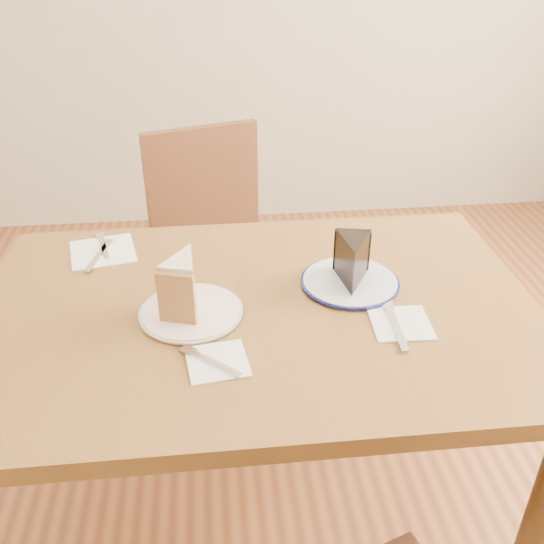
{
  "coord_description": "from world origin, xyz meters",
  "views": [
    {
      "loc": [
        -0.09,
        -1.08,
        1.49
      ],
      "look_at": [
        0.03,
        0.05,
        0.8
      ],
      "focal_mm": 40.0,
      "sensor_mm": 36.0,
      "label": 1
    }
  ],
  "objects_px": {
    "carrot_cake": "(185,284)",
    "plate_navy": "(350,282)",
    "chair_far": "(219,258)",
    "plate_cream": "(191,312)",
    "table": "(261,342)",
    "chocolate_cake": "(352,264)"
  },
  "relations": [
    {
      "from": "carrot_cake",
      "to": "plate_navy",
      "type": "bearing_deg",
      "value": 26.92
    },
    {
      "from": "chair_far",
      "to": "plate_cream",
      "type": "bearing_deg",
      "value": 67.78
    },
    {
      "from": "table",
      "to": "plate_cream",
      "type": "xyz_separation_m",
      "value": [
        -0.15,
        -0.02,
        0.1
      ]
    },
    {
      "from": "chair_far",
      "to": "plate_navy",
      "type": "xyz_separation_m",
      "value": [
        0.29,
        -0.59,
        0.26
      ]
    },
    {
      "from": "carrot_cake",
      "to": "chocolate_cake",
      "type": "relative_size",
      "value": 0.98
    },
    {
      "from": "chair_far",
      "to": "plate_navy",
      "type": "relative_size",
      "value": 4.21
    },
    {
      "from": "chair_far",
      "to": "plate_cream",
      "type": "relative_size",
      "value": 4.3
    },
    {
      "from": "plate_navy",
      "to": "chocolate_cake",
      "type": "bearing_deg",
      "value": -91.72
    },
    {
      "from": "table",
      "to": "carrot_cake",
      "type": "distance_m",
      "value": 0.23
    },
    {
      "from": "table",
      "to": "chocolate_cake",
      "type": "height_order",
      "value": "chocolate_cake"
    },
    {
      "from": "table",
      "to": "plate_navy",
      "type": "distance_m",
      "value": 0.24
    },
    {
      "from": "plate_cream",
      "to": "carrot_cake",
      "type": "bearing_deg",
      "value": 117.44
    },
    {
      "from": "plate_cream",
      "to": "carrot_cake",
      "type": "distance_m",
      "value": 0.06
    },
    {
      "from": "chair_far",
      "to": "plate_navy",
      "type": "height_order",
      "value": "chair_far"
    },
    {
      "from": "table",
      "to": "plate_cream",
      "type": "bearing_deg",
      "value": -172.69
    },
    {
      "from": "chair_far",
      "to": "chocolate_cake",
      "type": "height_order",
      "value": "chair_far"
    },
    {
      "from": "plate_cream",
      "to": "plate_navy",
      "type": "xyz_separation_m",
      "value": [
        0.36,
        0.08,
        0.0
      ]
    },
    {
      "from": "table",
      "to": "chair_far",
      "type": "height_order",
      "value": "chair_far"
    },
    {
      "from": "chair_far",
      "to": "carrot_cake",
      "type": "xyz_separation_m",
      "value": [
        -0.08,
        -0.66,
        0.32
      ]
    },
    {
      "from": "plate_cream",
      "to": "carrot_cake",
      "type": "relative_size",
      "value": 1.88
    },
    {
      "from": "plate_cream",
      "to": "plate_navy",
      "type": "relative_size",
      "value": 0.98
    },
    {
      "from": "plate_cream",
      "to": "chocolate_cake",
      "type": "xyz_separation_m",
      "value": [
        0.36,
        0.07,
        0.05
      ]
    }
  ]
}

